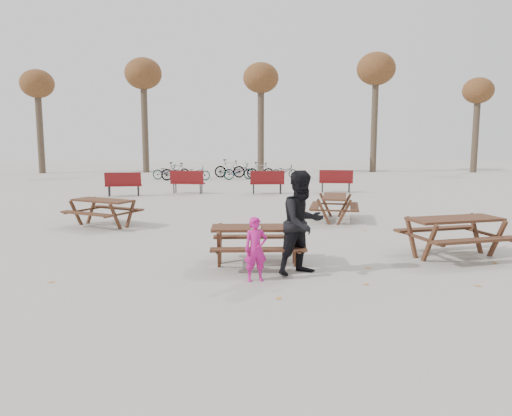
{
  "coord_description": "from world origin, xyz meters",
  "views": [
    {
      "loc": [
        -0.31,
        -9.65,
        2.55
      ],
      "look_at": [
        0.0,
        1.0,
        1.0
      ],
      "focal_mm": 35.0,
      "sensor_mm": 36.0,
      "label": 1
    }
  ],
  "objects_px": {
    "child": "(256,249)",
    "picnic_table_east": "(454,237)",
    "food_tray": "(256,228)",
    "picnic_table_far": "(334,208)",
    "picnic_table_north": "(103,213)",
    "soda_bottle": "(252,224)",
    "main_picnic_table": "(257,236)",
    "adult": "(302,223)"
  },
  "relations": [
    {
      "from": "food_tray",
      "to": "adult",
      "type": "bearing_deg",
      "value": -29.07
    },
    {
      "from": "picnic_table_far",
      "to": "picnic_table_north",
      "type": "bearing_deg",
      "value": 108.4
    },
    {
      "from": "soda_bottle",
      "to": "picnic_table_east",
      "type": "bearing_deg",
      "value": 9.04
    },
    {
      "from": "soda_bottle",
      "to": "adult",
      "type": "bearing_deg",
      "value": -30.43
    },
    {
      "from": "food_tray",
      "to": "soda_bottle",
      "type": "relative_size",
      "value": 1.06
    },
    {
      "from": "adult",
      "to": "main_picnic_table",
      "type": "bearing_deg",
      "value": 107.93
    },
    {
      "from": "food_tray",
      "to": "picnic_table_far",
      "type": "xyz_separation_m",
      "value": [
        2.53,
        5.37,
        -0.41
      ]
    },
    {
      "from": "picnic_table_far",
      "to": "picnic_table_east",
      "type": "bearing_deg",
      "value": -148.24
    },
    {
      "from": "picnic_table_east",
      "to": "picnic_table_far",
      "type": "xyz_separation_m",
      "value": [
        -1.68,
        4.62,
        -0.04
      ]
    },
    {
      "from": "main_picnic_table",
      "to": "adult",
      "type": "height_order",
      "value": "adult"
    },
    {
      "from": "main_picnic_table",
      "to": "food_tray",
      "type": "distance_m",
      "value": 0.29
    },
    {
      "from": "child",
      "to": "picnic_table_north",
      "type": "xyz_separation_m",
      "value": [
        -4.17,
        5.48,
        -0.19
      ]
    },
    {
      "from": "main_picnic_table",
      "to": "picnic_table_east",
      "type": "distance_m",
      "value": 4.21
    },
    {
      "from": "picnic_table_east",
      "to": "picnic_table_north",
      "type": "bearing_deg",
      "value": 141.47
    },
    {
      "from": "child",
      "to": "adult",
      "type": "height_order",
      "value": "adult"
    },
    {
      "from": "picnic_table_far",
      "to": "main_picnic_table",
      "type": "bearing_deg",
      "value": 166.09
    },
    {
      "from": "soda_bottle",
      "to": "child",
      "type": "bearing_deg",
      "value": -87.73
    },
    {
      "from": "main_picnic_table",
      "to": "picnic_table_north",
      "type": "xyz_separation_m",
      "value": [
        -4.23,
        4.4,
        -0.2
      ]
    },
    {
      "from": "picnic_table_east",
      "to": "food_tray",
      "type": "bearing_deg",
      "value": 176.13
    },
    {
      "from": "soda_bottle",
      "to": "picnic_table_north",
      "type": "relative_size",
      "value": 0.1
    },
    {
      "from": "child",
      "to": "picnic_table_north",
      "type": "relative_size",
      "value": 0.64
    },
    {
      "from": "food_tray",
      "to": "picnic_table_north",
      "type": "distance_m",
      "value": 6.24
    },
    {
      "from": "child",
      "to": "adult",
      "type": "distance_m",
      "value": 1.04
    },
    {
      "from": "picnic_table_east",
      "to": "picnic_table_far",
      "type": "bearing_deg",
      "value": 96.01
    },
    {
      "from": "picnic_table_north",
      "to": "picnic_table_east",
      "type": "bearing_deg",
      "value": 4.59
    },
    {
      "from": "main_picnic_table",
      "to": "soda_bottle",
      "type": "xyz_separation_m",
      "value": [
        -0.1,
        -0.13,
        0.26
      ]
    },
    {
      "from": "soda_bottle",
      "to": "picnic_table_east",
      "type": "height_order",
      "value": "soda_bottle"
    },
    {
      "from": "main_picnic_table",
      "to": "picnic_table_north",
      "type": "bearing_deg",
      "value": 133.92
    },
    {
      "from": "picnic_table_north",
      "to": "picnic_table_far",
      "type": "relative_size",
      "value": 1.01
    },
    {
      "from": "picnic_table_east",
      "to": "picnic_table_north",
      "type": "distance_m",
      "value": 9.24
    },
    {
      "from": "child",
      "to": "picnic_table_east",
      "type": "distance_m",
      "value": 4.54
    },
    {
      "from": "child",
      "to": "adult",
      "type": "bearing_deg",
      "value": 12.47
    },
    {
      "from": "picnic_table_east",
      "to": "main_picnic_table",
      "type": "bearing_deg",
      "value": 173.55
    },
    {
      "from": "food_tray",
      "to": "picnic_table_north",
      "type": "height_order",
      "value": "food_tray"
    },
    {
      "from": "main_picnic_table",
      "to": "soda_bottle",
      "type": "bearing_deg",
      "value": -127.88
    },
    {
      "from": "main_picnic_table",
      "to": "child",
      "type": "xyz_separation_m",
      "value": [
        -0.06,
        -1.09,
        -0.02
      ]
    },
    {
      "from": "food_tray",
      "to": "picnic_table_north",
      "type": "bearing_deg",
      "value": 132.42
    },
    {
      "from": "main_picnic_table",
      "to": "picnic_table_far",
      "type": "relative_size",
      "value": 1.02
    },
    {
      "from": "main_picnic_table",
      "to": "picnic_table_north",
      "type": "distance_m",
      "value": 6.11
    },
    {
      "from": "main_picnic_table",
      "to": "soda_bottle",
      "type": "height_order",
      "value": "soda_bottle"
    },
    {
      "from": "main_picnic_table",
      "to": "picnic_table_east",
      "type": "bearing_deg",
      "value": 7.48
    },
    {
      "from": "main_picnic_table",
      "to": "adult",
      "type": "bearing_deg",
      "value": -39.58
    }
  ]
}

